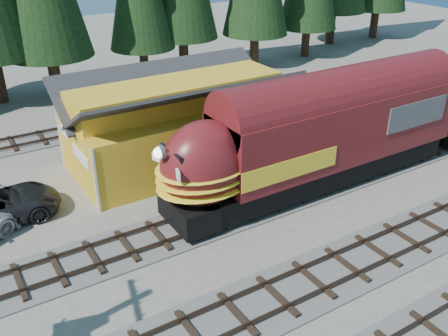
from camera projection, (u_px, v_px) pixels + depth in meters
ground at (293, 252)px, 21.51m from camera, size 120.00×120.00×0.00m
track_siding at (384, 162)px, 29.21m from camera, size 68.00×3.20×0.33m
depot at (179, 114)px, 28.11m from camera, size 12.80×7.00×5.30m
locomotive at (310, 141)px, 25.22m from camera, size 17.54×3.49×4.77m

